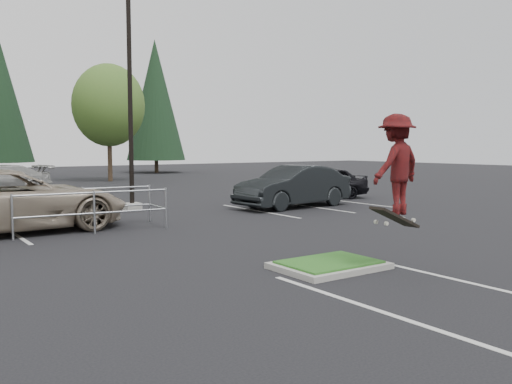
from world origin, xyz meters
TOP-DOWN VIEW (x-y plane):
  - ground at (0.00, 0.00)m, footprint 120.00×120.00m
  - grass_median at (0.00, 0.00)m, footprint 2.20×1.60m
  - stall_lines at (-1.35, 6.02)m, footprint 22.62×17.60m
  - light_pole at (0.50, 12.00)m, footprint 0.70×0.60m
  - decid_c at (5.99, 29.83)m, footprint 5.12×5.12m
  - conif_c at (14.00, 39.50)m, footprint 5.50×5.50m
  - cart_corral at (-3.00, 8.04)m, footprint 4.56×1.96m
  - skateboarder at (0.85, -1.00)m, footprint 1.39×0.91m
  - car_l_tan at (-4.50, 8.93)m, footprint 6.94×3.58m
  - car_r_charc at (6.50, 9.31)m, footprint 5.42×2.36m
  - car_r_black at (10.00, 11.50)m, footprint 4.90×3.24m

SIDE VIEW (x-z plane):
  - ground at x=0.00m, z-range 0.00..0.00m
  - stall_lines at x=-1.35m, z-range 0.00..0.01m
  - grass_median at x=0.00m, z-range 0.00..0.16m
  - car_r_black at x=10.00m, z-range 0.00..1.55m
  - cart_corral at x=-3.00m, z-range 0.16..1.42m
  - car_r_charc at x=6.50m, z-range 0.00..1.73m
  - car_l_tan at x=-4.50m, z-range 0.00..1.87m
  - skateboarder at x=0.85m, z-range 1.01..3.34m
  - light_pole at x=0.50m, z-range -0.50..9.62m
  - decid_c at x=5.99m, z-range 1.06..9.45m
  - conif_c at x=14.00m, z-range 0.60..13.10m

